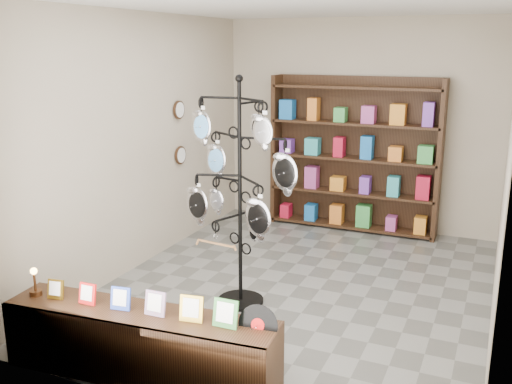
{
  "coord_description": "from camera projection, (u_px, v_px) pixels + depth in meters",
  "views": [
    {
      "loc": [
        1.95,
        -5.61,
        2.6
      ],
      "look_at": [
        -0.08,
        -1.0,
        1.31
      ],
      "focal_mm": 40.0,
      "sensor_mm": 36.0,
      "label": 1
    }
  ],
  "objects": [
    {
      "name": "wall_clocks",
      "position": [
        180.0,
        133.0,
        7.49
      ],
      "size": [
        0.03,
        0.24,
        0.84
      ],
      "color": "black",
      "rests_on": "ground"
    },
    {
      "name": "display_tree",
      "position": [
        240.0,
        176.0,
        5.65
      ],
      "size": [
        1.21,
        1.16,
        2.34
      ],
      "rotation": [
        0.0,
        0.0,
        -0.21
      ],
      "color": "black",
      "rests_on": "ground"
    },
    {
      "name": "back_shelving",
      "position": [
        354.0,
        159.0,
        8.16
      ],
      "size": [
        2.42,
        0.36,
        2.2
      ],
      "color": "black",
      "rests_on": "ground"
    },
    {
      "name": "front_shelf",
      "position": [
        140.0,
        344.0,
        4.58
      ],
      "size": [
        2.31,
        0.66,
        0.81
      ],
      "rotation": [
        0.0,
        0.0,
        0.08
      ],
      "color": "black",
      "rests_on": "ground"
    },
    {
      "name": "room_envelope",
      "position": [
        302.0,
        121.0,
        5.92
      ],
      "size": [
        5.0,
        5.0,
        5.0
      ],
      "color": "#B0A48E",
      "rests_on": "ground"
    },
    {
      "name": "ground",
      "position": [
        298.0,
        286.0,
        6.38
      ],
      "size": [
        5.0,
        5.0,
        0.0
      ],
      "primitive_type": "plane",
      "color": "slate",
      "rests_on": "ground"
    }
  ]
}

